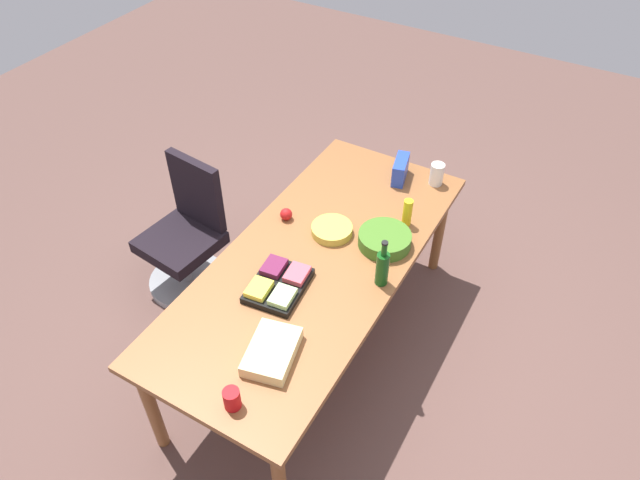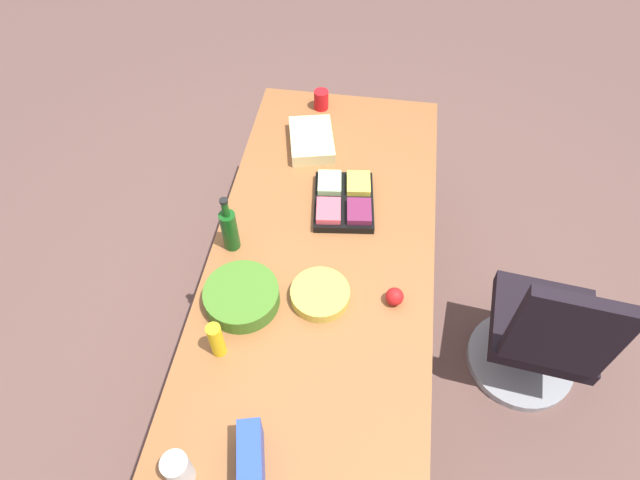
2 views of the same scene
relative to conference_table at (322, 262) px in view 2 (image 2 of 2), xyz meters
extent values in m
plane|color=brown|center=(0.00, 0.00, -0.71)|extent=(10.00, 10.00, 0.00)
cube|color=brown|center=(0.00, 0.00, 0.05)|extent=(2.29, 1.00, 0.04)
cylinder|color=brown|center=(-1.06, -0.41, -0.34)|extent=(0.07, 0.07, 0.75)
cylinder|color=brown|center=(-1.06, 0.41, -0.34)|extent=(0.07, 0.07, 0.75)
cylinder|color=gray|center=(0.00, 1.08, -0.69)|extent=(0.56, 0.56, 0.05)
cylinder|color=gray|center=(0.00, 1.08, -0.48)|extent=(0.06, 0.06, 0.36)
cube|color=black|center=(0.00, 1.08, -0.30)|extent=(0.53, 0.53, 0.09)
cube|color=black|center=(0.22, 1.06, 0.00)|extent=(0.11, 0.44, 0.51)
cylinder|color=red|center=(-1.01, -0.15, 0.13)|extent=(0.09, 0.09, 0.11)
cylinder|color=gold|center=(0.24, 0.03, 0.10)|extent=(0.27, 0.27, 0.05)
cube|color=black|center=(-0.30, 0.06, 0.09)|extent=(0.39, 0.32, 0.04)
cube|color=#ADDA8C|center=(-0.38, -0.02, 0.13)|extent=(0.16, 0.13, 0.03)
cube|color=#E2505F|center=(-0.20, 0.00, 0.13)|extent=(0.16, 0.13, 0.03)
cube|color=yellow|center=(-0.40, 0.12, 0.13)|extent=(0.16, 0.13, 0.03)
cube|color=#661F41|center=(-0.22, 0.14, 0.13)|extent=(0.16, 0.13, 0.03)
cube|color=beige|center=(-0.69, -0.16, 0.11)|extent=(0.36, 0.29, 0.07)
cube|color=#2544BB|center=(0.94, -0.10, 0.15)|extent=(0.23, 0.13, 0.15)
cylinder|color=yellow|center=(0.54, -0.33, 0.17)|extent=(0.06, 0.06, 0.18)
sphere|color=red|center=(0.21, 0.33, 0.11)|extent=(0.09, 0.09, 0.08)
cylinder|color=white|center=(1.01, -0.33, 0.15)|extent=(0.10, 0.10, 0.15)
cylinder|color=#124915|center=(0.02, -0.41, 0.18)|extent=(0.08, 0.08, 0.21)
cylinder|color=#124915|center=(0.02, -0.41, 0.33)|extent=(0.03, 0.03, 0.08)
cylinder|color=black|center=(0.02, -0.41, 0.37)|extent=(0.04, 0.04, 0.01)
cylinder|color=#407022|center=(0.30, -0.29, 0.12)|extent=(0.36, 0.36, 0.08)
camera|label=1|loc=(-2.06, -1.21, 2.45)|focal=32.85mm
camera|label=2|loc=(1.44, 0.20, 2.01)|focal=30.31mm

